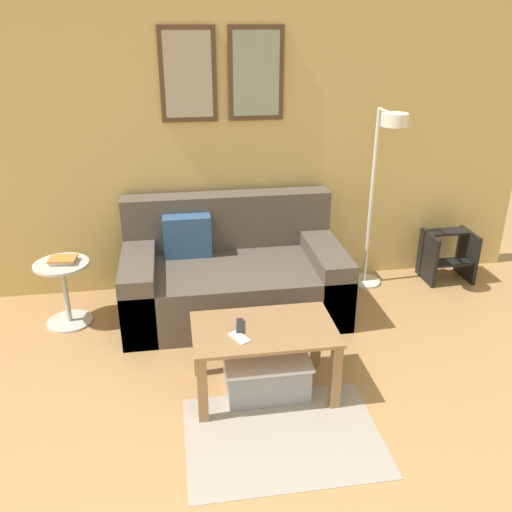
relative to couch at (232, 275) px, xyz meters
The scene contains 11 objects.
wall_back 1.15m from the couch, 118.68° to the left, with size 5.60×0.09×2.55m.
area_rug 1.50m from the couch, 86.02° to the right, with size 1.06×0.78×0.01m, color #A39989.
couch is the anchor object (origin of this frame).
coffee_table 1.06m from the couch, 86.36° to the right, with size 0.84×0.51×0.44m.
storage_bin 1.06m from the couch, 85.60° to the right, with size 0.50×0.42×0.25m.
floor_lamp 1.35m from the couch, ahead, with size 0.27×0.54×1.47m.
side_table 1.23m from the couch, behind, with size 0.39×0.39×0.48m.
book_stack 1.24m from the couch, behind, with size 0.20×0.17×0.04m.
remote_control 1.05m from the couch, 93.92° to the right, with size 0.04×0.15×0.02m, color #232328.
cell_phone 1.16m from the couch, 94.37° to the right, with size 0.07×0.14×0.01m, color silver.
step_stool 1.90m from the couch, ahead, with size 0.39×0.33×0.42m.
Camera 1 is at (-0.13, -0.82, 2.08)m, focal length 38.00 mm.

